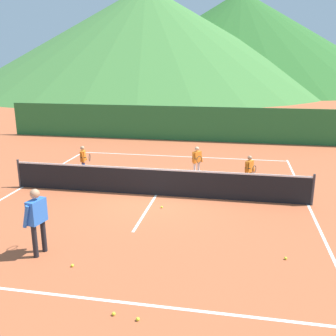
{
  "coord_description": "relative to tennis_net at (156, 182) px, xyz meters",
  "views": [
    {
      "loc": [
        2.68,
        -12.27,
        4.52
      ],
      "look_at": [
        0.5,
        -0.41,
        1.13
      ],
      "focal_mm": 40.75,
      "sensor_mm": 36.0,
      "label": 1
    }
  ],
  "objects": [
    {
      "name": "windscreen_fence",
      "position": [
        0.0,
        9.64,
        0.5
      ],
      "size": [
        22.33,
        0.08,
        2.01
      ],
      "primitive_type": "cube",
      "color": "#286B33",
      "rests_on": "ground"
    },
    {
      "name": "tennis_net",
      "position": [
        0.0,
        0.0,
        0.0
      ],
      "size": [
        10.43,
        0.08,
        1.05
      ],
      "color": "#333338",
      "rests_on": "ground"
    },
    {
      "name": "tennis_ball_0",
      "position": [
        1.08,
        -6.59,
        -0.47
      ],
      "size": [
        0.07,
        0.07,
        0.07
      ],
      "primitive_type": "sphere",
      "color": "yellow",
      "rests_on": "ground"
    },
    {
      "name": "tennis_ball_5",
      "position": [
        0.61,
        -6.52,
        -0.47
      ],
      "size": [
        0.07,
        0.07,
        0.07
      ],
      "primitive_type": "sphere",
      "color": "yellow",
      "rests_on": "ground"
    },
    {
      "name": "tennis_ball_2",
      "position": [
        3.96,
        -3.82,
        -0.47
      ],
      "size": [
        0.07,
        0.07,
        0.07
      ],
      "primitive_type": "sphere",
      "color": "yellow",
      "rests_on": "ground"
    },
    {
      "name": "student_2",
      "position": [
        3.19,
        1.42,
        0.24
      ],
      "size": [
        0.4,
        0.68,
        1.22
      ],
      "color": "black",
      "rests_on": "ground"
    },
    {
      "name": "line_baseline_far",
      "position": [
        0.0,
        5.71,
        -0.5
      ],
      "size": [
        10.15,
        0.08,
        0.01
      ],
      "primitive_type": "cube",
      "color": "white",
      "rests_on": "ground"
    },
    {
      "name": "hill_0",
      "position": [
        -1.52,
        55.66,
        5.36
      ],
      "size": [
        46.9,
        46.9,
        11.72
      ],
      "primitive_type": "cone",
      "color": "#2D6628",
      "rests_on": "ground"
    },
    {
      "name": "line_service_center",
      "position": [
        0.0,
        0.0,
        -0.5
      ],
      "size": [
        0.08,
        6.07,
        0.01
      ],
      "primitive_type": "cube",
      "color": "white",
      "rests_on": "ground"
    },
    {
      "name": "student_1",
      "position": [
        1.15,
        2.41,
        0.26
      ],
      "size": [
        0.43,
        0.69,
        1.26
      ],
      "color": "silver",
      "rests_on": "ground"
    },
    {
      "name": "tennis_ball_3",
      "position": [
        0.43,
        -1.14,
        -0.47
      ],
      "size": [
        0.07,
        0.07,
        0.07
      ],
      "primitive_type": "sphere",
      "color": "yellow",
      "rests_on": "ground"
    },
    {
      "name": "hill_2",
      "position": [
        -12.12,
        49.74,
        7.4
      ],
      "size": [
        56.63,
        56.63,
        15.8
      ],
      "primitive_type": "cone",
      "color": "#427A38",
      "rests_on": "ground"
    },
    {
      "name": "line_sideline_west",
      "position": [
        -5.07,
        0.0,
        -0.5
      ],
      "size": [
        0.08,
        11.82,
        0.01
      ],
      "primitive_type": "cube",
      "color": "white",
      "rests_on": "ground"
    },
    {
      "name": "line_baseline_near",
      "position": [
        0.0,
        -6.12,
        -0.5
      ],
      "size": [
        10.15,
        0.08,
        0.01
      ],
      "primitive_type": "cube",
      "color": "white",
      "rests_on": "ground"
    },
    {
      "name": "tennis_ball_1",
      "position": [
        -0.87,
        -5.04,
        -0.47
      ],
      "size": [
        0.07,
        0.07,
        0.07
      ],
      "primitive_type": "sphere",
      "color": "yellow",
      "rests_on": "ground"
    },
    {
      "name": "line_sideline_east",
      "position": [
        5.07,
        0.0,
        -0.5
      ],
      "size": [
        0.08,
        11.82,
        0.01
      ],
      "primitive_type": "cube",
      "color": "white",
      "rests_on": "ground"
    },
    {
      "name": "ground_plane",
      "position": [
        0.0,
        0.0,
        -0.5
      ],
      "size": [
        120.0,
        120.0,
        0.0
      ],
      "primitive_type": "plane",
      "color": "#B25633"
    },
    {
      "name": "instructor",
      "position": [
        -1.88,
        -4.61,
        0.5
      ],
      "size": [
        0.44,
        0.81,
        1.66
      ],
      "color": "black",
      "rests_on": "ground"
    },
    {
      "name": "student_0",
      "position": [
        -3.39,
        1.79,
        0.25
      ],
      "size": [
        0.51,
        0.55,
        1.24
      ],
      "color": "navy",
      "rests_on": "ground"
    },
    {
      "name": "hill_1",
      "position": [
        2.26,
        62.22,
        7.8
      ],
      "size": [
        57.17,
        57.17,
        16.6
      ],
      "primitive_type": "cone",
      "color": "#2D6628",
      "rests_on": "ground"
    }
  ]
}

